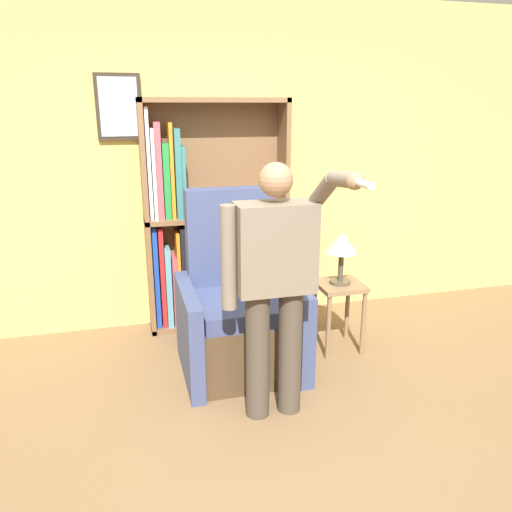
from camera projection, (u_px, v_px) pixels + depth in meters
ground_plane at (300, 448)px, 2.90m from camera, size 14.00×14.00×0.00m
wall_back at (225, 166)px, 4.37m from camera, size 8.00×0.11×2.80m
bookcase at (197, 227)px, 4.29m from camera, size 1.23×0.28×1.97m
armchair at (238, 315)px, 3.73m from camera, size 0.87×0.83×1.32m
person_standing at (275, 277)px, 2.97m from camera, size 0.62×0.78×1.61m
side_table at (339, 298)px, 3.98m from camera, size 0.35×0.35×0.56m
table_lamp at (342, 246)px, 3.85m from camera, size 0.25×0.25×0.42m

